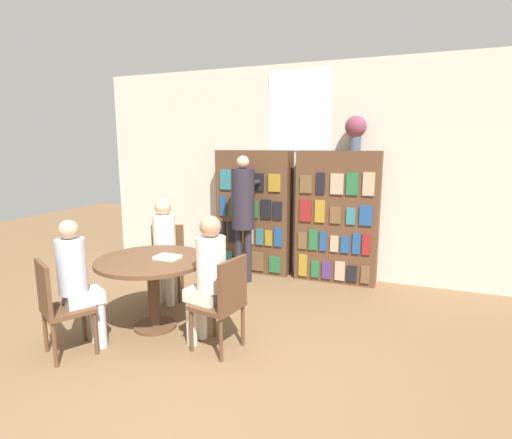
% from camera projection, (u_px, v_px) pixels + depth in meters
% --- Properties ---
extents(ground_plane, '(16.00, 16.00, 0.00)m').
position_uv_depth(ground_plane, '(179.00, 395.00, 3.04)').
color(ground_plane, brown).
extents(wall_back, '(6.40, 0.07, 3.00)m').
position_uv_depth(wall_back, '(298.00, 171.00, 5.78)').
color(wall_back, beige).
rests_on(wall_back, ground_plane).
extents(bookshelf_left, '(1.11, 0.34, 1.81)m').
position_uv_depth(bookshelf_left, '(254.00, 212.00, 5.93)').
color(bookshelf_left, brown).
rests_on(bookshelf_left, ground_plane).
extents(bookshelf_right, '(1.11, 0.34, 1.81)m').
position_uv_depth(bookshelf_right, '(337.00, 217.00, 5.49)').
color(bookshelf_right, brown).
rests_on(bookshelf_right, ground_plane).
extents(flower_vase, '(0.28, 0.28, 0.45)m').
position_uv_depth(flower_vase, '(356.00, 130.00, 5.21)').
color(flower_vase, '#475166').
rests_on(flower_vase, bookshelf_right).
extents(reading_table, '(1.13, 1.13, 0.74)m').
position_uv_depth(reading_table, '(153.00, 271.00, 4.07)').
color(reading_table, brown).
rests_on(reading_table, ground_plane).
extents(chair_near_camera, '(0.54, 0.54, 0.89)m').
position_uv_depth(chair_near_camera, '(58.00, 303.00, 3.53)').
color(chair_near_camera, brown).
rests_on(chair_near_camera, ground_plane).
extents(chair_left_side, '(0.53, 0.53, 0.89)m').
position_uv_depth(chair_left_side, '(167.00, 257.00, 4.98)').
color(chair_left_side, brown).
rests_on(chair_left_side, ground_plane).
extents(chair_far_side, '(0.47, 0.47, 0.89)m').
position_uv_depth(chair_far_side, '(224.00, 300.00, 3.62)').
color(chair_far_side, brown).
rests_on(chair_far_side, ground_plane).
extents(seated_reader_left, '(0.38, 0.41, 1.26)m').
position_uv_depth(seated_reader_left, '(164.00, 243.00, 4.77)').
color(seated_reader_left, silver).
rests_on(seated_reader_left, ground_plane).
extents(seated_reader_right, '(0.40, 0.33, 1.26)m').
position_uv_depth(seated_reader_right, '(208.00, 273.00, 3.67)').
color(seated_reader_right, silver).
rests_on(seated_reader_right, ground_plane).
extents(seated_reader_back, '(0.37, 0.40, 1.23)m').
position_uv_depth(seated_reader_back, '(78.00, 278.00, 3.61)').
color(seated_reader_back, '#B2B7C6').
rests_on(seated_reader_back, ground_plane).
extents(librarian_standing, '(0.31, 0.58, 1.75)m').
position_uv_depth(librarian_standing, '(243.00, 205.00, 5.43)').
color(librarian_standing, '#28232D').
rests_on(librarian_standing, ground_plane).
extents(open_book_on_table, '(0.24, 0.18, 0.03)m').
position_uv_depth(open_book_on_table, '(168.00, 257.00, 4.05)').
color(open_book_on_table, silver).
rests_on(open_book_on_table, reading_table).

